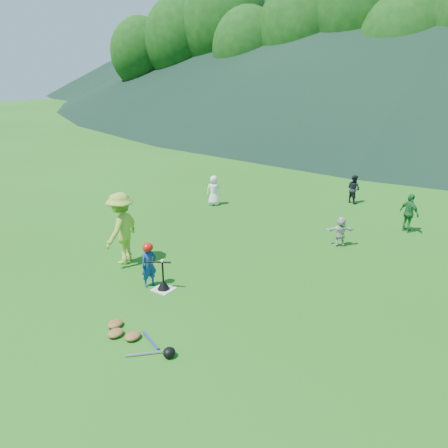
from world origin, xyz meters
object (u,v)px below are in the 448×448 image
at_px(home_plate, 164,289).
at_px(fielder_c, 409,213).
at_px(fielder_d, 340,231).
at_px(equipment_pile, 132,336).
at_px(adult_coach, 122,228).
at_px(batting_tee, 163,285).
at_px(batter_child, 149,265).
at_px(fielder_a, 214,190).
at_px(fielder_b, 354,189).

xyz_separation_m(home_plate, fielder_c, (3.77, 7.28, 0.61)).
xyz_separation_m(fielder_d, equipment_pile, (-1.58, -6.77, -0.38)).
height_order(adult_coach, batting_tee, adult_coach).
bearing_deg(equipment_pile, batting_tee, 114.83).
bearing_deg(fielder_c, batter_child, 91.57).
distance_m(fielder_d, equipment_pile, 6.96).
bearing_deg(fielder_c, batting_tee, 93.87).
distance_m(home_plate, adult_coach, 2.21).
relative_size(fielder_a, fielder_c, 0.91).
height_order(fielder_d, batting_tee, fielder_d).
bearing_deg(batter_child, fielder_b, 9.13).
xyz_separation_m(adult_coach, equipment_pile, (2.77, -2.40, -0.90)).
xyz_separation_m(batter_child, fielder_a, (-2.56, 6.15, 0.03)).
xyz_separation_m(batter_child, equipment_pile, (1.25, -1.80, -0.47)).
bearing_deg(home_plate, batter_child, -174.68).
bearing_deg(fielder_b, batting_tee, 107.37).
relative_size(fielder_a, fielder_b, 1.02).
bearing_deg(fielder_b, adult_coach, 95.20).
xyz_separation_m(batter_child, fielder_c, (4.17, 7.32, 0.08)).
xyz_separation_m(adult_coach, batting_tee, (1.92, -0.56, -0.83)).
distance_m(fielder_b, batting_tee, 9.48).
bearing_deg(home_plate, batting_tee, 0.00).
distance_m(fielder_b, fielder_d, 4.61).
bearing_deg(adult_coach, batting_tee, 59.07).
height_order(fielder_b, batting_tee, fielder_b).
height_order(fielder_b, fielder_d, fielder_b).
height_order(adult_coach, fielder_c, adult_coach).
xyz_separation_m(fielder_a, equipment_pile, (3.81, -7.95, -0.50)).
distance_m(fielder_a, fielder_b, 5.35).
relative_size(batter_child, equipment_pile, 0.60).
distance_m(batter_child, batting_tee, 0.57).
xyz_separation_m(adult_coach, fielder_c, (5.69, 6.73, -0.34)).
relative_size(home_plate, adult_coach, 0.23).
height_order(adult_coach, fielder_b, adult_coach).
bearing_deg(adult_coach, fielder_d, 120.37).
xyz_separation_m(fielder_b, equipment_pile, (-0.42, -11.22, -0.49)).
bearing_deg(home_plate, fielder_c, 62.64).
bearing_deg(fielder_d, adult_coach, 10.45).
distance_m(home_plate, fielder_c, 8.22).
height_order(fielder_a, equipment_pile, fielder_a).
bearing_deg(adult_coach, batter_child, 53.90).
relative_size(adult_coach, batting_tee, 2.83).
bearing_deg(fielder_c, fielder_b, -8.79).
height_order(batting_tee, equipment_pile, batting_tee).
bearing_deg(equipment_pile, batter_child, 124.77).
relative_size(adult_coach, equipment_pile, 1.07).
xyz_separation_m(adult_coach, fielder_a, (-1.04, 5.56, -0.40)).
bearing_deg(fielder_b, fielder_a, 62.77).
bearing_deg(batting_tee, fielder_d, 63.74).
relative_size(home_plate, fielder_b, 0.41).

